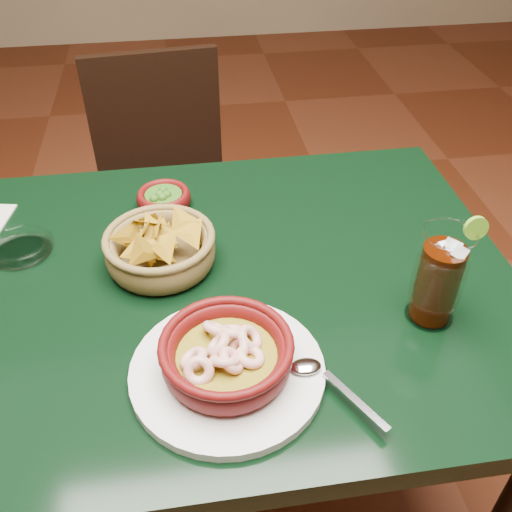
{
  "coord_description": "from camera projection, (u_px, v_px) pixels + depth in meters",
  "views": [
    {
      "loc": [
        0.03,
        -0.74,
        1.41
      ],
      "look_at": [
        0.14,
        -0.02,
        0.81
      ],
      "focal_mm": 40.0,
      "sensor_mm": 36.0,
      "label": 1
    }
  ],
  "objects": [
    {
      "name": "shrimp_plate",
      "position": [
        227.0,
        359.0,
        0.81
      ],
      "size": [
        0.34,
        0.28,
        0.08
      ],
      "color": "silver",
      "rests_on": "dining_table"
    },
    {
      "name": "cola_drink",
      "position": [
        439.0,
        277.0,
        0.87
      ],
      "size": [
        0.17,
        0.17,
        0.19
      ],
      "color": "white",
      "rests_on": "dining_table"
    },
    {
      "name": "ground",
      "position": [
        201.0,
        499.0,
        1.46
      ],
      "size": [
        7.0,
        7.0,
        0.0
      ],
      "primitive_type": "plane",
      "color": "#471C0C",
      "rests_on": "ground"
    },
    {
      "name": "dining_chair",
      "position": [
        167.0,
        195.0,
        1.7
      ],
      "size": [
        0.44,
        0.44,
        0.86
      ],
      "color": "black",
      "rests_on": "ground"
    },
    {
      "name": "guacamole_ramekin",
      "position": [
        164.0,
        199.0,
        1.15
      ],
      "size": [
        0.13,
        0.13,
        0.04
      ],
      "color": "#490808",
      "rests_on": "dining_table"
    },
    {
      "name": "chip_basket",
      "position": [
        160.0,
        248.0,
        1.0
      ],
      "size": [
        0.23,
        0.23,
        0.14
      ],
      "color": "olive",
      "rests_on": "dining_table"
    },
    {
      "name": "glass_ashtray",
      "position": [
        20.0,
        247.0,
        1.04
      ],
      "size": [
        0.13,
        0.13,
        0.03
      ],
      "color": "white",
      "rests_on": "dining_table"
    },
    {
      "name": "dining_table",
      "position": [
        179.0,
        323.0,
        1.05
      ],
      "size": [
        1.2,
        0.8,
        0.75
      ],
      "color": "black",
      "rests_on": "ground"
    }
  ]
}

